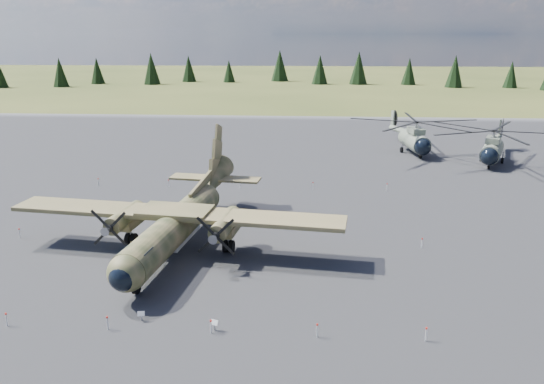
{
  "coord_description": "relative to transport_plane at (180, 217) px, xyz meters",
  "views": [
    {
      "loc": [
        7.2,
        -39.77,
        16.34
      ],
      "look_at": [
        4.44,
        2.0,
        3.83
      ],
      "focal_mm": 35.0,
      "sensor_mm": 36.0,
      "label": 1
    }
  ],
  "objects": [
    {
      "name": "info_placard_left",
      "position": [
        0.29,
        -11.63,
        -2.05
      ],
      "size": [
        0.44,
        0.24,
        0.66
      ],
      "rotation": [
        0.0,
        0.0,
        0.16
      ],
      "color": "gray",
      "rests_on": "ground"
    },
    {
      "name": "ground",
      "position": [
        2.65,
        0.83,
        -2.49
      ],
      "size": [
        500.0,
        500.0,
        0.0
      ],
      "primitive_type": "plane",
      "color": "brown",
      "rests_on": "ground"
    },
    {
      "name": "apron",
      "position": [
        2.65,
        10.83,
        -2.49
      ],
      "size": [
        120.0,
        120.0,
        0.04
      ],
      "primitive_type": "cube",
      "color": "#5A5A5F",
      "rests_on": "ground"
    },
    {
      "name": "info_placard_right",
      "position": [
        4.79,
        -12.36,
        -2.03
      ],
      "size": [
        0.47,
        0.32,
        0.69
      ],
      "rotation": [
        0.0,
        0.0,
        -0.34
      ],
      "color": "gray",
      "rests_on": "ground"
    },
    {
      "name": "transport_plane",
      "position": [
        0.0,
        0.0,
        0.0
      ],
      "size": [
        26.32,
        23.77,
        8.66
      ],
      "rotation": [
        0.0,
        0.0,
        -0.12
      ],
      "color": "#353F22",
      "rests_on": "ground"
    },
    {
      "name": "barrier_fence",
      "position": [
        2.19,
        0.76,
        -1.98
      ],
      "size": [
        33.12,
        29.62,
        0.85
      ],
      "color": "silver",
      "rests_on": "ground"
    },
    {
      "name": "helicopter_near",
      "position": [
        25.0,
        35.75,
        0.88
      ],
      "size": [
        20.95,
        23.14,
        4.75
      ],
      "rotation": [
        0.0,
        0.0,
        0.13
      ],
      "color": "gray",
      "rests_on": "ground"
    },
    {
      "name": "treeline",
      "position": [
        12.54,
        4.15,
        2.32
      ],
      "size": [
        316.29,
        313.89,
        10.99
      ],
      "color": "black",
      "rests_on": "ground"
    },
    {
      "name": "helicopter_mid",
      "position": [
        33.98,
        30.25,
        0.78
      ],
      "size": [
        23.72,
        23.72,
        4.6
      ],
      "rotation": [
        0.0,
        0.0,
        -0.4
      ],
      "color": "gray",
      "rests_on": "ground"
    }
  ]
}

